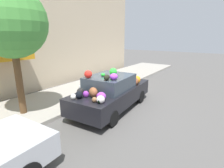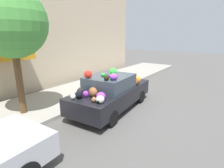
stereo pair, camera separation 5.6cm
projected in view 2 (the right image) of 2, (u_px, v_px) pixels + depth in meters
name	position (u px, v px, depth m)	size (l,w,h in m)	color
ground_plane	(113.00, 109.00, 7.32)	(60.00, 60.00, 0.00)	#565451
sidewalk_curb	(69.00, 95.00, 8.80)	(24.00, 3.20, 0.14)	#9E998E
building_facade	(35.00, 34.00, 9.16)	(18.00, 1.20, 6.14)	#C6B293
street_tree	(11.00, 23.00, 5.80)	(2.41, 2.41, 4.45)	brown
fire_hydrant	(81.00, 93.00, 7.84)	(0.20, 0.20, 0.70)	#B2B2B7
art_car	(111.00, 92.00, 7.10)	(4.20, 1.96, 1.73)	black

